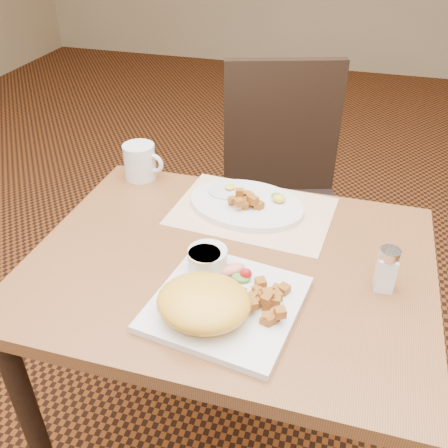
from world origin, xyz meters
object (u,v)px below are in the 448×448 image
at_px(table, 229,296).
at_px(chair_far, 282,187).
at_px(coffee_mug, 141,162).
at_px(plate_square, 226,304).
at_px(plate_oval, 246,205).
at_px(salt_shaker, 386,269).

relative_size(table, chair_far, 0.93).
bearing_deg(chair_far, coffee_mug, 32.54).
distance_m(plate_square, plate_oval, 0.37).
bearing_deg(salt_shaker, table, 179.64).
relative_size(salt_shaker, coffee_mug, 0.83).
height_order(plate_square, plate_oval, plate_oval).
distance_m(salt_shaker, coffee_mug, 0.75).
height_order(table, salt_shaker, salt_shaker).
relative_size(table, coffee_mug, 7.50).
bearing_deg(plate_oval, coffee_mug, 166.72).
bearing_deg(plate_oval, table, -85.73).
xyz_separation_m(salt_shaker, coffee_mug, (-0.68, 0.30, -0.00)).
relative_size(plate_oval, salt_shaker, 3.05).
xyz_separation_m(plate_square, coffee_mug, (-0.38, 0.45, 0.04)).
bearing_deg(plate_oval, chair_far, 88.08).
xyz_separation_m(table, plate_oval, (-0.02, 0.22, 0.12)).
height_order(table, plate_oval, plate_oval).
xyz_separation_m(plate_oval, salt_shaker, (0.35, -0.23, 0.04)).
xyz_separation_m(table, chair_far, (0.00, 0.72, -0.10)).
relative_size(plate_square, coffee_mug, 2.33).
bearing_deg(coffee_mug, plate_oval, -13.28).
relative_size(plate_oval, coffee_mug, 2.54).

